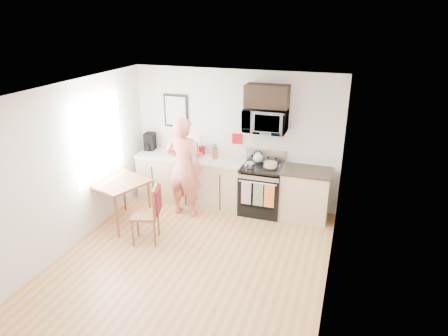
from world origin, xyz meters
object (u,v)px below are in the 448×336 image
(range, at_px, (262,190))
(microwave, at_px, (265,120))
(person, at_px, (184,167))
(chair, at_px, (153,206))
(cake, at_px, (270,165))
(dining_table, at_px, (119,186))

(range, relative_size, microwave, 1.53)
(range, relative_size, person, 0.62)
(person, bearing_deg, chair, 87.94)
(microwave, xyz_separation_m, cake, (0.15, -0.12, -0.79))
(range, height_order, microwave, microwave)
(dining_table, relative_size, cake, 3.33)
(person, distance_m, chair, 1.09)
(chair, bearing_deg, cake, 27.33)
(range, distance_m, microwave, 1.33)
(range, relative_size, chair, 1.18)
(cake, bearing_deg, dining_table, -153.95)
(microwave, bearing_deg, cake, -38.52)
(range, bearing_deg, microwave, 90.06)
(person, distance_m, cake, 1.57)
(microwave, distance_m, dining_table, 2.83)
(range, height_order, dining_table, range)
(person, bearing_deg, microwave, -151.54)
(microwave, bearing_deg, dining_table, -150.21)
(range, xyz_separation_m, dining_table, (-2.28, -1.20, 0.28))
(range, height_order, chair, range)
(microwave, xyz_separation_m, person, (-1.33, -0.63, -0.83))
(chair, bearing_deg, person, 67.43)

